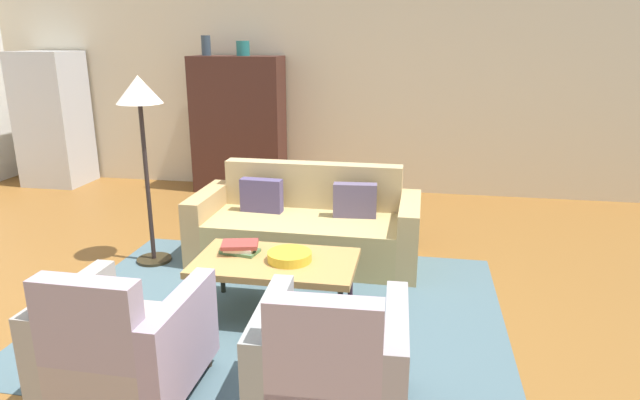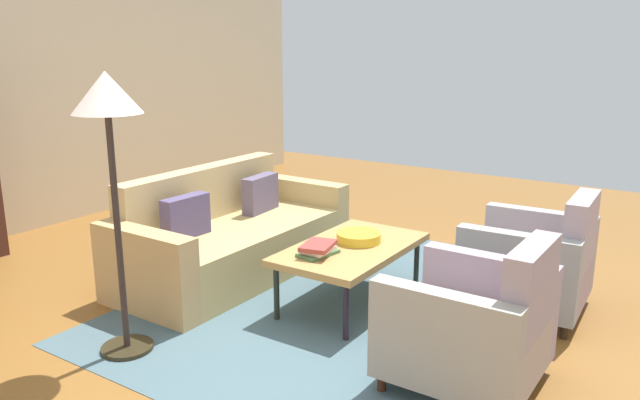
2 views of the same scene
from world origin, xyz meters
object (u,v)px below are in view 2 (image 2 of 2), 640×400
Objects in this scene: couch at (228,238)px; armchair_right at (537,265)px; floor_lamp at (108,120)px; book_stack at (318,249)px; coffee_table at (351,250)px; fruit_bowl at (359,237)px; armchair_left at (478,329)px.

armchair_right is (0.60, -2.35, 0.06)m from couch.
floor_lamp reaches higher than armchair_right.
floor_lamp is (-1.40, -0.39, 1.16)m from couch.
book_stack is 1.62m from floor_lamp.
book_stack is (-0.30, -1.10, 0.20)m from couch.
fruit_bowl is (0.11, 0.00, 0.07)m from coffee_table.
armchair_left is 1.20m from armchair_right.
book_stack is 0.18× the size of floor_lamp.
armchair_left is at bearing -103.38° from book_stack.
armchair_left is at bearing 177.76° from armchair_right.
fruit_bowl is at bearing 95.58° from couch.
coffee_table is 1.31m from armchair_right.
armchair_left is 0.51× the size of floor_lamp.
armchair_right reaches higher than coffee_table.
armchair_left reaches higher than coffee_table.
book_stack is at bearing 123.58° from armchair_right.
coffee_table is at bearing -29.58° from floor_lamp.
armchair_right is 1.27m from fruit_bowl.
fruit_bowl is at bearing 110.72° from armchair_right.
couch is 1.21m from fruit_bowl.
floor_lamp is at bearing 147.20° from book_stack.
book_stack is (-0.30, 0.09, 0.08)m from coffee_table.
coffee_table is 1.36× the size of armchair_right.
floor_lamp is at bearing 112.66° from armchair_left.
fruit_bowl is 0.19× the size of floor_lamp.
couch is at bearing 15.62° from floor_lamp.
fruit_bowl is (-0.49, 1.17, 0.14)m from armchair_right.
armchair_left is at bearing 76.06° from couch.
fruit_bowl is at bearing -11.99° from book_stack.
couch is 2.43m from armchair_right.
coffee_table is 0.13m from fruit_bowl.
floor_lamp is at bearing 16.01° from couch.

